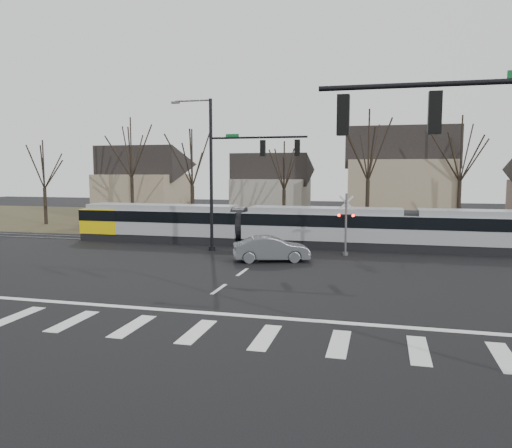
# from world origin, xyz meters

# --- Properties ---
(ground) EXTENTS (140.00, 140.00, 0.00)m
(ground) POSITION_xyz_m (0.00, 0.00, 0.00)
(ground) COLOR black
(grass_verge) EXTENTS (140.00, 28.00, 0.01)m
(grass_verge) POSITION_xyz_m (0.00, 32.00, 0.01)
(grass_verge) COLOR #38331E
(grass_verge) RESTS_ON ground
(crosswalk) EXTENTS (27.00, 2.60, 0.01)m
(crosswalk) POSITION_xyz_m (0.00, -4.00, 0.01)
(crosswalk) COLOR silver
(crosswalk) RESTS_ON ground
(stop_line) EXTENTS (28.00, 0.35, 0.01)m
(stop_line) POSITION_xyz_m (0.00, -1.80, 0.01)
(stop_line) COLOR silver
(stop_line) RESTS_ON ground
(lane_dashes) EXTENTS (0.18, 30.00, 0.01)m
(lane_dashes) POSITION_xyz_m (0.00, 16.00, 0.01)
(lane_dashes) COLOR silver
(lane_dashes) RESTS_ON ground
(rail_pair) EXTENTS (90.00, 1.52, 0.06)m
(rail_pair) POSITION_xyz_m (0.00, 15.80, 0.03)
(rail_pair) COLOR #59595E
(rail_pair) RESTS_ON ground
(tram) EXTENTS (37.39, 2.78, 2.83)m
(tram) POSITION_xyz_m (3.12, 16.00, 1.54)
(tram) COLOR gray
(tram) RESTS_ON ground
(sedan) EXTENTS (4.35, 5.55, 1.51)m
(sedan) POSITION_xyz_m (0.81, 9.56, 0.76)
(sedan) COLOR #53565A
(sedan) RESTS_ON ground
(signal_pole_near_right) EXTENTS (6.72, 0.44, 8.00)m
(signal_pole_near_right) POSITION_xyz_m (10.11, -6.00, 5.17)
(signal_pole_near_right) COLOR black
(signal_pole_near_right) RESTS_ON ground
(signal_pole_far) EXTENTS (9.28, 0.44, 10.20)m
(signal_pole_far) POSITION_xyz_m (-2.41, 12.50, 5.70)
(signal_pole_far) COLOR black
(signal_pole_far) RESTS_ON ground
(rail_crossing_signal) EXTENTS (1.08, 0.36, 4.00)m
(rail_crossing_signal) POSITION_xyz_m (5.00, 12.79, 1.89)
(rail_crossing_signal) COLOR #59595B
(rail_crossing_signal) RESTS_ON ground
(tree_row) EXTENTS (59.20, 7.20, 10.00)m
(tree_row) POSITION_xyz_m (2.00, 26.00, 5.00)
(tree_row) COLOR black
(tree_row) RESTS_ON ground
(house_a) EXTENTS (9.72, 8.64, 8.60)m
(house_a) POSITION_xyz_m (-20.00, 34.00, 4.46)
(house_a) COLOR gray
(house_a) RESTS_ON ground
(house_b) EXTENTS (8.64, 7.56, 7.65)m
(house_b) POSITION_xyz_m (-5.00, 36.00, 3.97)
(house_b) COLOR gray
(house_b) RESTS_ON ground
(house_c) EXTENTS (10.80, 8.64, 10.10)m
(house_c) POSITION_xyz_m (9.00, 33.00, 5.23)
(house_c) COLOR gray
(house_c) RESTS_ON ground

